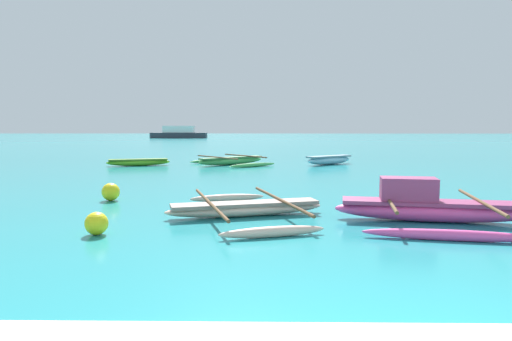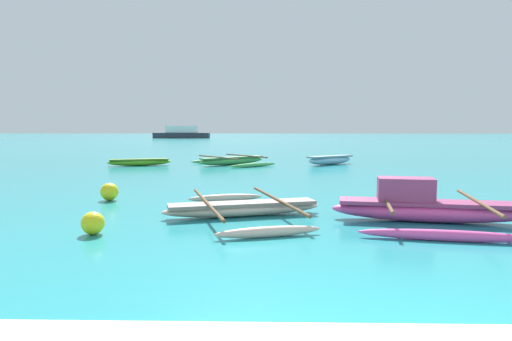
{
  "view_description": "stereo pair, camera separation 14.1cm",
  "coord_description": "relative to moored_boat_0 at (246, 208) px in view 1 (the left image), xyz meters",
  "views": [
    {
      "loc": [
        -1.6,
        -3.26,
        2.01
      ],
      "look_at": [
        -1.89,
        14.78,
        0.25
      ],
      "focal_mm": 32.0,
      "sensor_mm": 36.0,
      "label": 1
    },
    {
      "loc": [
        -1.46,
        -3.25,
        2.01
      ],
      "look_at": [
        -1.89,
        14.78,
        0.25
      ],
      "focal_mm": 32.0,
      "sensor_mm": 36.0,
      "label": 2
    }
  ],
  "objects": [
    {
      "name": "mooring_buoy_1",
      "position": [
        -2.7,
        -1.82,
        0.04
      ],
      "size": [
        0.43,
        0.43,
        0.43
      ],
      "color": "yellow",
      "rests_on": "ground_plane"
    },
    {
      "name": "moored_boat_0",
      "position": [
        0.0,
        0.0,
        0.0
      ],
      "size": [
        3.63,
        4.66,
        0.37
      ],
      "rotation": [
        0.0,
        0.0,
        0.28
      ],
      "color": "beige",
      "rests_on": "ground_plane"
    },
    {
      "name": "moored_boat_1",
      "position": [
        -1.28,
        13.63,
        0.04
      ],
      "size": [
        4.63,
        4.75,
        0.46
      ],
      "rotation": [
        0.0,
        0.0,
        0.7
      ],
      "color": "#4EAC57",
      "rests_on": "ground_plane"
    },
    {
      "name": "moored_boat_2",
      "position": [
        3.85,
        13.78,
        0.09
      ],
      "size": [
        2.76,
        2.29,
        0.46
      ],
      "rotation": [
        0.0,
        0.0,
        0.64
      ],
      "color": "#98D0EA",
      "rests_on": "ground_plane"
    },
    {
      "name": "moored_boat_4",
      "position": [
        3.9,
        -0.52,
        0.13
      ],
      "size": [
        4.14,
        3.98,
        0.93
      ],
      "rotation": [
        0.0,
        0.0,
        -0.17
      ],
      "color": "#EA4B9A",
      "rests_on": "ground_plane"
    },
    {
      "name": "distant_ferry",
      "position": [
        -13.65,
        65.57,
        0.66
      ],
      "size": [
        9.25,
        2.03,
        2.03
      ],
      "color": "#2D333D",
      "rests_on": "ground_plane"
    },
    {
      "name": "mooring_buoy_0",
      "position": [
        -3.73,
        2.05,
        0.07
      ],
      "size": [
        0.48,
        0.48,
        0.48
      ],
      "color": "yellow",
      "rests_on": "ground_plane"
    },
    {
      "name": "moored_boat_3",
      "position": [
        -5.94,
        12.86,
        0.03
      ],
      "size": [
        3.16,
        1.45,
        0.35
      ],
      "rotation": [
        0.0,
        0.0,
        0.3
      ],
      "color": "#61B422",
      "rests_on": "ground_plane"
    }
  ]
}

